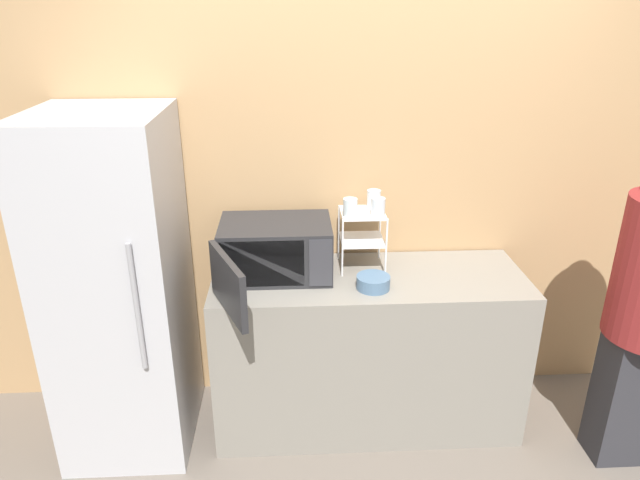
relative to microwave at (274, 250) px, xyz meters
The scene contains 10 objects.
ground_plane 1.19m from the microwave, 34.93° to the right, with size 12.00×12.00×0.00m, color #6B6056.
wall_back 0.64m from the microwave, 31.26° to the left, with size 8.00×0.06×2.60m.
counter 0.76m from the microwave, ahead, with size 1.62×0.60×0.89m.
microwave is the anchor object (origin of this frame).
dish_rack 0.48m from the microwave, ahead, with size 0.23×0.23×0.31m.
glass_front_left 0.45m from the microwave, ahead, with size 0.07×0.07×0.09m.
glass_back_right 0.59m from the microwave, 15.40° to the left, with size 0.07×0.07×0.09m.
glass_front_right 0.57m from the microwave, ahead, with size 0.07×0.07×0.09m.
bowl 0.54m from the microwave, 19.59° to the right, with size 0.17×0.17×0.07m.
refrigerator 0.79m from the microwave, behind, with size 0.61×0.73×1.76m.
Camera 1 is at (-0.40, -2.33, 2.19)m, focal length 32.00 mm.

